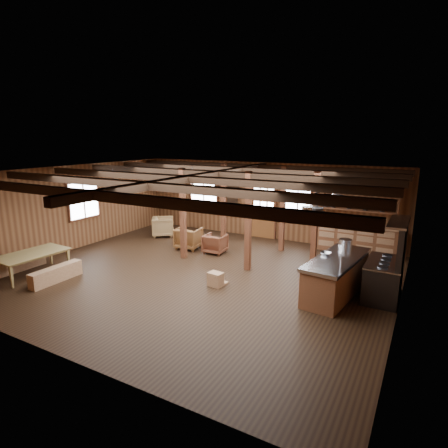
{
  "coord_description": "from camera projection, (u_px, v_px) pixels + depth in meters",
  "views": [
    {
      "loc": [
        5.31,
        -8.18,
        3.71
      ],
      "look_at": [
        0.2,
        1.07,
        1.23
      ],
      "focal_mm": 30.0,
      "sensor_mm": 36.0,
      "label": 1
    }
  ],
  "objects": [
    {
      "name": "back_counter",
      "position": [
        357.0,
        234.0,
        12.16
      ],
      "size": [
        2.55,
        0.6,
        2.45
      ],
      "color": "#5A321B",
      "rests_on": "floor"
    },
    {
      "name": "bench_aisle",
      "position": [
        56.0,
        274.0,
        9.77
      ],
      "size": [
        0.27,
        1.45,
        0.4
      ],
      "primitive_type": "cube",
      "color": "#8A5C3F",
      "rests_on": "floor"
    },
    {
      "name": "commercial_range",
      "position": [
        386.0,
        273.0,
        8.68
      ],
      "size": [
        0.79,
        1.52,
        1.88
      ],
      "color": "#2D2D30",
      "rests_on": "floor"
    },
    {
      "name": "notice_boards",
      "position": [
        228.0,
        191.0,
        14.45
      ],
      "size": [
        1.08,
        0.03,
        0.9
      ],
      "color": "silver",
      "rests_on": "wall_back"
    },
    {
      "name": "armchair_a",
      "position": [
        189.0,
        238.0,
        12.65
      ],
      "size": [
        0.87,
        0.89,
        0.72
      ],
      "primitive_type": "imported",
      "rotation": [
        0.0,
        0.0,
        3.28
      ],
      "color": "brown",
      "rests_on": "floor"
    },
    {
      "name": "pendant_lamps",
      "position": [
        155.0,
        184.0,
        11.72
      ],
      "size": [
        1.86,
        2.36,
        0.66
      ],
      "color": "#2D2D30",
      "rests_on": "ceiling"
    },
    {
      "name": "timber_posts",
      "position": [
        249.0,
        213.0,
        11.53
      ],
      "size": [
        3.95,
        2.35,
        2.8
      ],
      "color": "#4D2516",
      "rests_on": "floor"
    },
    {
      "name": "armchair_b",
      "position": [
        215.0,
        244.0,
        12.16
      ],
      "size": [
        0.71,
        0.72,
        0.62
      ],
      "primitive_type": "imported",
      "rotation": [
        0.0,
        0.0,
        3.2
      ],
      "color": "#5E2F1C",
      "rests_on": "floor"
    },
    {
      "name": "back_door",
      "position": [
        263.0,
        214.0,
        13.91
      ],
      "size": [
        1.02,
        0.08,
        2.15
      ],
      "color": "brown",
      "rests_on": "floor"
    },
    {
      "name": "window_left",
      "position": [
        84.0,
        200.0,
        12.72
      ],
      "size": [
        0.14,
        1.24,
        1.32
      ],
      "color": "white",
      "rests_on": "wall_back"
    },
    {
      "name": "dining_table",
      "position": [
        34.0,
        264.0,
        10.17
      ],
      "size": [
        1.1,
        1.85,
        0.63
      ],
      "primitive_type": "imported",
      "rotation": [
        0.0,
        0.0,
        1.52
      ],
      "color": "olive",
      "rests_on": "floor"
    },
    {
      "name": "counter_pot",
      "position": [
        345.0,
        243.0,
        9.61
      ],
      "size": [
        0.33,
        0.33,
        0.2
      ],
      "primitive_type": "cylinder",
      "color": "silver",
      "rests_on": "kitchen_island"
    },
    {
      "name": "pot_rack",
      "position": [
        326.0,
        202.0,
        8.52
      ],
      "size": [
        0.41,
        3.0,
        0.44
      ],
      "color": "#2D2D30",
      "rests_on": "ceiling"
    },
    {
      "name": "room",
      "position": [
        198.0,
        225.0,
        10.0
      ],
      "size": [
        10.04,
        9.04,
        2.84
      ],
      "color": "black",
      "rests_on": "ground"
    },
    {
      "name": "bench_wall",
      "position": [
        17.0,
        263.0,
        10.55
      ],
      "size": [
        0.3,
        1.6,
        0.44
      ],
      "primitive_type": "cube",
      "color": "#8A5C3F",
      "rests_on": "floor"
    },
    {
      "name": "armchair_c",
      "position": [
        163.0,
        227.0,
        14.24
      ],
      "size": [
        1.11,
        1.1,
        0.73
      ],
      "primitive_type": "imported",
      "rotation": [
        0.0,
        0.0,
        2.21
      ],
      "color": "olive",
      "rests_on": "floor"
    },
    {
      "name": "window_back_left",
      "position": [
        204.0,
        190.0,
        14.98
      ],
      "size": [
        1.32,
        0.06,
        1.32
      ],
      "color": "white",
      "rests_on": "wall_back"
    },
    {
      "name": "kitchen_island",
      "position": [
        336.0,
        276.0,
        8.87
      ],
      "size": [
        1.18,
        2.59,
        1.2
      ],
      "rotation": [
        0.0,
        0.0,
        -0.12
      ],
      "color": "#5A321B",
      "rests_on": "floor"
    },
    {
      "name": "ceiling_joists",
      "position": [
        201.0,
        177.0,
        9.86
      ],
      "size": [
        9.8,
        8.82,
        0.18
      ],
      "color": "black",
      "rests_on": "ceiling"
    },
    {
      "name": "step_stool",
      "position": [
        216.0,
        279.0,
        9.47
      ],
      "size": [
        0.44,
        0.34,
        0.36
      ],
      "primitive_type": "cube",
      "rotation": [
        0.0,
        0.0,
        -0.13
      ],
      "color": "#8A5C3F",
      "rests_on": "floor"
    },
    {
      "name": "bowl",
      "position": [
        326.0,
        254.0,
        8.97
      ],
      "size": [
        0.27,
        0.27,
        0.06
      ],
      "primitive_type": "imported",
      "rotation": [
        0.0,
        0.0,
        -0.07
      ],
      "color": "silver",
      "rests_on": "kitchen_island"
    },
    {
      "name": "window_back_right",
      "position": [
        298.0,
        198.0,
        13.14
      ],
      "size": [
        1.02,
        0.06,
        1.32
      ],
      "color": "white",
      "rests_on": "wall_back"
    }
  ]
}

